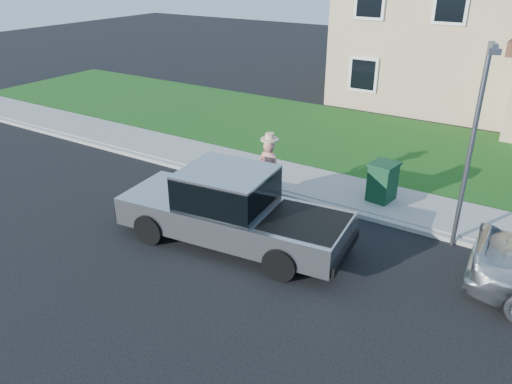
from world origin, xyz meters
TOP-DOWN VIEW (x-y plane):
  - ground at (0.00, 0.00)m, footprint 80.00×80.00m
  - curb at (1.00, 2.90)m, footprint 40.00×0.20m
  - sidewalk at (1.00, 4.00)m, footprint 40.00×2.00m
  - lawn at (1.00, 8.50)m, footprint 40.00×7.00m
  - house at (1.31, 16.38)m, footprint 14.00×11.30m
  - pickup_truck at (-0.53, 0.05)m, footprint 5.75×2.47m
  - woman at (-0.93, 2.43)m, footprint 0.69×0.49m
  - trash_bin at (1.78, 3.90)m, footprint 0.76×0.84m
  - street_lamp at (3.99, 2.70)m, footprint 0.34×0.61m

SIDE VIEW (x-z plane):
  - ground at x=0.00m, z-range 0.00..0.00m
  - lawn at x=1.00m, z-range 0.00..0.10m
  - curb at x=1.00m, z-range 0.00..0.12m
  - sidewalk at x=1.00m, z-range 0.00..0.15m
  - trash_bin at x=1.78m, z-range 0.16..1.24m
  - pickup_truck at x=-0.53m, z-range -0.06..1.77m
  - woman at x=-0.93m, z-range -0.05..1.94m
  - street_lamp at x=3.99m, z-range 0.33..5.03m
  - house at x=1.31m, z-range -0.26..6.59m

